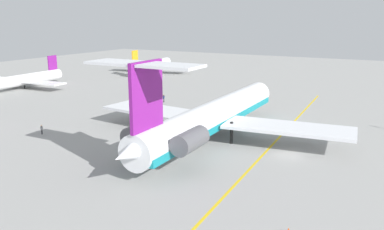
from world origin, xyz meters
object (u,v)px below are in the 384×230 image
main_jetliner (210,116)px  airliner_far_right (152,65)px  safety_cone_wingtip (288,230)px  ground_crew_portside (164,97)px  airliner_mid_right (22,80)px  ground_crew_near_nose (42,128)px

main_jetliner → airliner_far_right: size_ratio=1.69×
main_jetliner → safety_cone_wingtip: size_ratio=87.31×
airliner_far_right → ground_crew_portside: (-41.10, -31.59, -1.37)m
safety_cone_wingtip → airliner_mid_right: bearing=65.4°
ground_crew_portside → main_jetliner: bearing=156.7°
ground_crew_portside → safety_cone_wingtip: 58.48m
main_jetliner → ground_crew_near_nose: size_ratio=29.30×
ground_crew_near_nose → airliner_far_right: bearing=-57.6°
airliner_mid_right → safety_cone_wingtip: 92.15m
airliner_far_right → ground_crew_portside: airliner_far_right is taller
airliner_mid_right → ground_crew_near_nose: size_ratio=16.28×
airliner_far_right → ground_crew_near_nose: bearing=-167.5°
main_jetliner → ground_crew_portside: size_ratio=26.82×
airliner_mid_right → main_jetliner: bearing=72.5°
airliner_far_right → ground_crew_portside: bearing=-151.0°
airliner_mid_right → airliner_far_right: (44.75, -11.54, 0.15)m
airliner_mid_right → ground_crew_near_nose: airliner_mid_right is taller
airliner_mid_right → airliner_far_right: airliner_far_right is taller
main_jetliner → airliner_mid_right: bearing=74.8°
ground_crew_near_nose → safety_cone_wingtip: bearing=177.5°
airliner_far_right → ground_crew_near_nose: (-72.30, -27.93, -1.46)m
ground_crew_near_nose → safety_cone_wingtip: ground_crew_near_nose is taller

